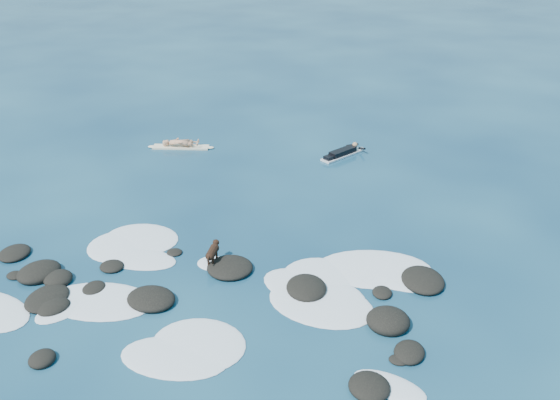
# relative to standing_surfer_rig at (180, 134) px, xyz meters

# --- Properties ---
(ground) EXTENTS (160.00, 160.00, 0.00)m
(ground) POSITION_rel_standing_surfer_rig_xyz_m (4.56, -9.91, -0.70)
(ground) COLOR #0A2642
(ground) RESTS_ON ground
(reef_rocks) EXTENTS (14.48, 7.40, 0.54)m
(reef_rocks) POSITION_rel_standing_surfer_rig_xyz_m (5.58, -10.86, -0.60)
(reef_rocks) COLOR black
(reef_rocks) RESTS_ON ground
(breaking_foam) EXTENTS (14.34, 7.90, 0.12)m
(breaking_foam) POSITION_rel_standing_surfer_rig_xyz_m (5.80, -10.45, -0.69)
(breaking_foam) COLOR white
(breaking_foam) RESTS_ON ground
(standing_surfer_rig) EXTENTS (3.10, 1.07, 1.77)m
(standing_surfer_rig) POSITION_rel_standing_surfer_rig_xyz_m (0.00, 0.00, 0.00)
(standing_surfer_rig) COLOR #F2E6C2
(standing_surfer_rig) RESTS_ON ground
(paddling_surfer_rig) EXTENTS (1.84, 2.37, 0.45)m
(paddling_surfer_rig) POSITION_rel_standing_surfer_rig_xyz_m (7.48, 0.94, -0.55)
(paddling_surfer_rig) COLOR silver
(paddling_surfer_rig) RESTS_ON ground
(dog) EXTENTS (0.33, 1.16, 0.73)m
(dog) POSITION_rel_standing_surfer_rig_xyz_m (4.96, -9.20, -0.21)
(dog) COLOR black
(dog) RESTS_ON ground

